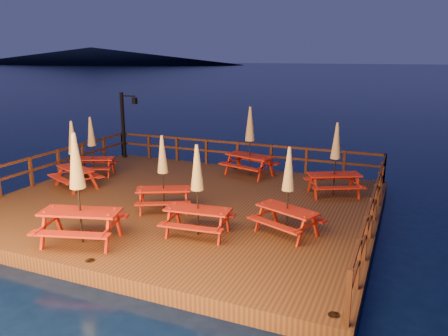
{
  "coord_description": "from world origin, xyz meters",
  "views": [
    {
      "loc": [
        6.51,
        -11.93,
        5.05
      ],
      "look_at": [
        1.18,
        0.6,
        1.5
      ],
      "focal_mm": 35.0,
      "sensor_mm": 36.0,
      "label": 1
    }
  ],
  "objects_px": {
    "picnic_table_0": "(288,190)",
    "picnic_table_1": "(92,145)",
    "lamp_post": "(126,119)",
    "picnic_table_2": "(78,187)"
  },
  "relations": [
    {
      "from": "lamp_post",
      "to": "picnic_table_1",
      "type": "relative_size",
      "value": 1.29
    },
    {
      "from": "lamp_post",
      "to": "picnic_table_1",
      "type": "height_order",
      "value": "lamp_post"
    },
    {
      "from": "picnic_table_0",
      "to": "picnic_table_1",
      "type": "distance_m",
      "value": 9.0
    },
    {
      "from": "picnic_table_1",
      "to": "picnic_table_2",
      "type": "xyz_separation_m",
      "value": [
        3.94,
        -5.28,
        0.26
      ]
    },
    {
      "from": "picnic_table_0",
      "to": "picnic_table_2",
      "type": "xyz_separation_m",
      "value": [
        -4.65,
        -2.58,
        0.24
      ]
    },
    {
      "from": "lamp_post",
      "to": "picnic_table_1",
      "type": "xyz_separation_m",
      "value": [
        0.59,
        -3.12,
        -0.59
      ]
    },
    {
      "from": "lamp_post",
      "to": "picnic_table_1",
      "type": "distance_m",
      "value": 3.23
    },
    {
      "from": "picnic_table_1",
      "to": "lamp_post",
      "type": "bearing_deg",
      "value": 77.4
    },
    {
      "from": "lamp_post",
      "to": "picnic_table_0",
      "type": "distance_m",
      "value": 10.89
    },
    {
      "from": "picnic_table_0",
      "to": "picnic_table_1",
      "type": "relative_size",
      "value": 1.02
    }
  ]
}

